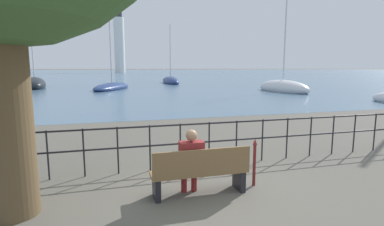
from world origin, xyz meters
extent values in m
plane|color=#605B51|center=(0.00, 0.00, 0.00)|extent=(1000.00, 1000.00, 0.00)
cube|color=slate|center=(0.00, 158.01, 0.00)|extent=(600.00, 300.00, 0.01)
cylinder|color=brown|center=(-3.06, 0.04, 1.73)|extent=(0.75, 0.75, 3.47)
cube|color=brown|center=(0.00, 0.00, 0.42)|extent=(1.79, 0.45, 0.05)
cube|color=brown|center=(0.00, -0.21, 0.68)|extent=(1.79, 0.04, 0.45)
cube|color=black|center=(-0.80, 0.00, 0.20)|extent=(0.10, 0.41, 0.40)
cube|color=black|center=(0.80, 0.00, 0.20)|extent=(0.10, 0.41, 0.40)
cylinder|color=maroon|center=(-0.25, 0.16, 0.23)|extent=(0.11, 0.11, 0.45)
cylinder|color=maroon|center=(-0.06, 0.16, 0.23)|extent=(0.11, 0.11, 0.45)
cube|color=maroon|center=(-0.15, 0.07, 0.50)|extent=(0.37, 0.26, 0.14)
cube|color=maroon|center=(-0.15, -0.02, 0.73)|extent=(0.43, 0.24, 0.56)
sphere|color=#A87A5B|center=(-0.15, -0.02, 1.12)|extent=(0.21, 0.21, 0.21)
cylinder|color=black|center=(-3.51, 1.50, 0.53)|extent=(0.04, 0.04, 1.05)
cylinder|color=black|center=(-2.81, 1.50, 0.53)|extent=(0.04, 0.04, 1.05)
cylinder|color=black|center=(-2.11, 1.50, 0.53)|extent=(0.04, 0.04, 1.05)
cylinder|color=black|center=(-1.40, 1.50, 0.53)|extent=(0.04, 0.04, 1.05)
cylinder|color=black|center=(-0.70, 1.50, 0.53)|extent=(0.04, 0.04, 1.05)
cylinder|color=black|center=(0.00, 1.50, 0.53)|extent=(0.04, 0.04, 1.05)
cylinder|color=black|center=(0.70, 1.50, 0.53)|extent=(0.04, 0.04, 1.05)
cylinder|color=black|center=(1.40, 1.50, 0.53)|extent=(0.04, 0.04, 1.05)
cylinder|color=black|center=(2.11, 1.50, 0.53)|extent=(0.04, 0.04, 1.05)
cylinder|color=black|center=(2.81, 1.50, 0.53)|extent=(0.04, 0.04, 1.05)
cylinder|color=black|center=(3.51, 1.50, 0.53)|extent=(0.04, 0.04, 1.05)
cylinder|color=black|center=(4.21, 1.50, 0.53)|extent=(0.04, 0.04, 1.05)
cylinder|color=black|center=(4.91, 1.50, 0.53)|extent=(0.04, 0.04, 1.05)
cylinder|color=black|center=(5.61, 1.50, 0.53)|extent=(0.04, 0.04, 1.05)
cylinder|color=black|center=(0.00, 1.50, 1.02)|extent=(14.04, 0.04, 0.04)
cylinder|color=black|center=(0.00, 1.50, 0.58)|extent=(14.04, 0.04, 0.04)
cylinder|color=maroon|center=(1.16, 0.08, 0.42)|extent=(0.06, 0.06, 0.83)
cone|color=maroon|center=(1.16, 0.08, 0.89)|extent=(0.09, 0.09, 0.11)
ellipsoid|color=black|center=(-9.71, 33.28, 0.35)|extent=(4.08, 8.62, 1.75)
cylinder|color=silver|center=(-9.71, 33.28, 6.42)|extent=(0.14, 0.14, 11.08)
ellipsoid|color=navy|center=(7.34, 38.49, 0.28)|extent=(2.06, 8.64, 1.41)
cylinder|color=silver|center=(7.34, 38.49, 4.57)|extent=(0.14, 0.14, 7.73)
ellipsoid|color=silver|center=(14.78, 20.56, 0.32)|extent=(2.90, 7.20, 1.60)
cylinder|color=silver|center=(14.78, 20.56, 4.98)|extent=(0.14, 0.14, 8.36)
ellipsoid|color=navy|center=(-1.16, 28.21, 0.20)|extent=(5.20, 8.34, 1.01)
cylinder|color=silver|center=(-1.16, 28.21, 6.16)|extent=(0.14, 0.14, 11.30)
cylinder|color=white|center=(3.90, 132.34, 11.83)|extent=(4.45, 4.45, 23.65)
cylinder|color=#2D2D33|center=(3.90, 132.34, 25.09)|extent=(3.12, 3.12, 2.88)
cone|color=#4C1E19|center=(3.90, 132.34, 27.69)|extent=(3.56, 3.56, 2.31)
camera|label=1|loc=(-1.55, -5.03, 2.32)|focal=28.00mm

